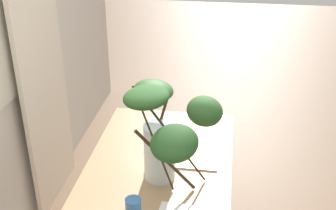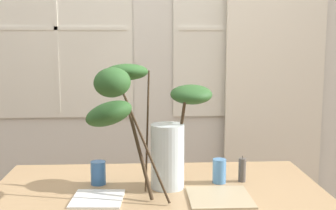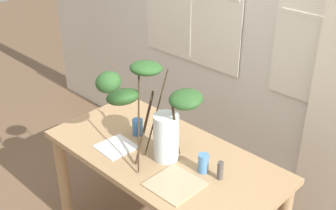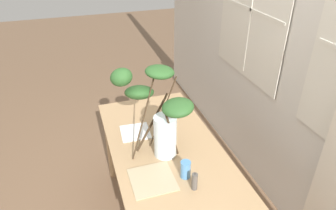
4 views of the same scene
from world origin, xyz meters
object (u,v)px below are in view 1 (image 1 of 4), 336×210
object	(u,v)px
drinking_glass_blue_left	(133,210)
pillar_candle	(159,130)
plate_square_right	(194,155)
vase_with_branches	(164,132)
dining_table	(154,203)
drinking_glass_blue_right	(158,141)

from	to	relation	value
drinking_glass_blue_left	pillar_candle	size ratio (longest dim) A/B	0.87
drinking_glass_blue_left	plate_square_right	distance (m)	0.59
pillar_candle	vase_with_branches	bearing A→B (deg)	-167.10
dining_table	plate_square_right	bearing A→B (deg)	-33.77
plate_square_right	vase_with_branches	bearing A→B (deg)	158.77
vase_with_branches	plate_square_right	xyz separation A→B (m)	(0.30, -0.12, -0.31)
dining_table	pillar_candle	distance (m)	0.45
drinking_glass_blue_left	plate_square_right	xyz separation A→B (m)	(0.54, -0.22, -0.05)
dining_table	drinking_glass_blue_right	bearing A→B (deg)	5.75
dining_table	pillar_candle	size ratio (longest dim) A/B	12.03
drinking_glass_blue_right	plate_square_right	xyz separation A→B (m)	(-0.03, -0.21, -0.05)
vase_with_branches	drinking_glass_blue_left	bearing A→B (deg)	157.65
vase_with_branches	plate_square_right	size ratio (longest dim) A/B	2.35
dining_table	vase_with_branches	xyz separation A→B (m)	(-0.04, -0.06, 0.45)
dining_table	pillar_candle	world-z (taller)	pillar_candle
pillar_candle	drinking_glass_blue_left	bearing A→B (deg)	-179.78
dining_table	plate_square_right	world-z (taller)	plate_square_right
dining_table	drinking_glass_blue_left	xyz separation A→B (m)	(-0.28, 0.04, 0.19)
plate_square_right	pillar_candle	world-z (taller)	pillar_candle
dining_table	drinking_glass_blue_left	distance (m)	0.34
drinking_glass_blue_left	vase_with_branches	bearing A→B (deg)	-22.35
vase_with_branches	pillar_candle	distance (m)	0.53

